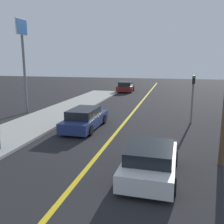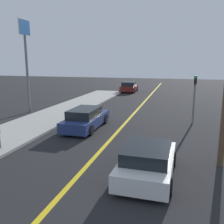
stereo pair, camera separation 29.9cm
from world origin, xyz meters
name	(u,v)px [view 2 (the right image)]	position (x,y,z in m)	size (l,w,h in m)	color
road_center_line	(131,117)	(0.00, 18.00, 0.00)	(0.20, 60.00, 0.01)	gold
sidewalk_left	(52,116)	(-5.77, 16.21, 0.07)	(3.71, 32.43, 0.14)	#9E9E99
car_near_right_lane	(148,161)	(2.49, 8.28, 0.59)	(2.01, 3.90, 1.21)	silver
car_ahead_center	(86,119)	(-2.13, 13.95, 0.63)	(1.85, 4.60, 1.31)	navy
car_far_distant	(129,87)	(-3.22, 33.02, 0.66)	(2.07, 4.01, 1.38)	maroon
traffic_light	(194,94)	(4.45, 16.96, 2.04)	(0.18, 0.40, 3.25)	slate
roadside_sign	(26,48)	(-8.44, 17.41, 5.18)	(0.20, 1.46, 7.38)	slate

